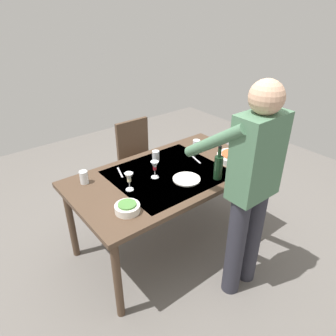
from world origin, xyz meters
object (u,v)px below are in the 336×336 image
Objects in this scene: wine_bottle at (218,167)px; side_bowl_salad at (127,208)px; dining_table at (168,180)px; wine_glass_right at (129,178)px; water_cup_near_left at (196,145)px; person_server at (251,184)px; water_cup_near_right at (84,177)px; chair_near at (138,156)px; wine_glass_left at (155,167)px; dinner_plate_near at (187,179)px; water_cup_far_left at (156,156)px; serving_bowl_pasta at (233,157)px.

side_bowl_salad is (0.83, -0.08, -0.08)m from wine_bottle.
wine_glass_right is (0.40, 0.02, 0.18)m from dining_table.
wine_bottle is 1.64× the size of side_bowl_salad.
dining_table is at bearing 19.89° from water_cup_near_left.
person_server is (-0.15, 0.73, 0.26)m from dining_table.
water_cup_near_right reaches higher than side_bowl_salad.
chair_near is 1.14m from wine_glass_right.
wine_glass_left is 0.66× the size of dinner_plate_near.
wine_bottle is at bearing 145.35° from water_cup_near_right.
person_server reaches higher than water_cup_near_left.
wine_glass_left is 0.31m from water_cup_far_left.
side_bowl_salad is (1.18, 0.06, 0.00)m from serving_bowl_pasta.
chair_near is at bearing -126.28° from side_bowl_salad.
wine_glass_right is 1.39× the size of water_cup_near_left.
dinner_plate_near is at bearing -79.45° from person_server.
water_cup_near_left is (-0.23, -0.50, -0.06)m from wine_bottle.
dinner_plate_near is at bearing -33.39° from wine_bottle.
wine_bottle is at bearing 91.22° from chair_near.
serving_bowl_pasta is (-1.25, 0.48, -0.02)m from water_cup_near_right.
person_server is at bearing 49.43° from serving_bowl_pasta.
person_server is 7.34× the size of dinner_plate_near.
side_bowl_salad reaches higher than dining_table.
person_server reaches higher than serving_bowl_pasta.
water_cup_near_right is at bearing -29.88° from wine_glass_left.
serving_bowl_pasta is at bearing 170.72° from wine_glass_right.
dining_table is 1.85× the size of chair_near.
wine_bottle is 1.96× the size of wine_glass_right.
wine_glass_right reaches higher than side_bowl_salad.
wine_glass_left is (0.40, -0.34, -0.01)m from wine_bottle.
chair_near is 5.06× the size of side_bowl_salad.
person_server is at bearing 127.37° from water_cup_near_right.
chair_near reaches higher than water_cup_near_left.
wine_glass_right is (0.55, -0.71, -0.09)m from person_server.
wine_glass_right reaches higher than chair_near.
water_cup_near_left is 1.01× the size of water_cup_near_right.
serving_bowl_pasta is at bearing 158.89° from water_cup_near_right.
wine_glass_right is at bearing 6.35° from wine_glass_left.
serving_bowl_pasta and side_bowl_salad have the same top height.
person_server is 11.19× the size of wine_glass_right.
chair_near reaches higher than serving_bowl_pasta.
chair_near is at bearing -93.25° from person_server.
water_cup_far_left is (-0.46, -0.27, -0.06)m from wine_glass_right.
wine_glass_left is (0.38, 0.84, 0.35)m from chair_near.
side_bowl_salad is at bearing 21.97° from water_cup_near_left.
wine_glass_left is at bearing 65.89° from chair_near.
water_cup_near_right reaches higher than dining_table.
serving_bowl_pasta is at bearing 179.57° from dinner_plate_near.
person_server is 1.00m from water_cup_far_left.
water_cup_near_right is (1.13, -0.12, -0.00)m from water_cup_near_left.
dinner_plate_near is at bearing -173.87° from side_bowl_salad.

